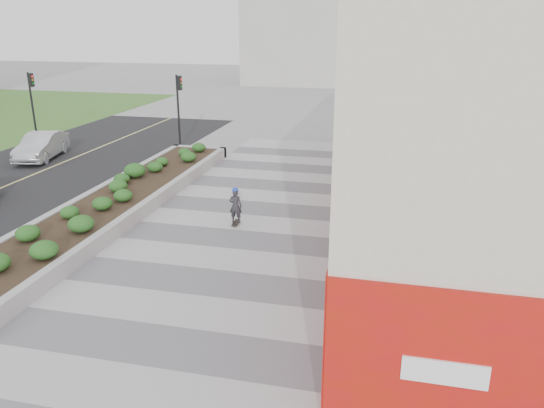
{
  "coord_description": "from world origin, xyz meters",
  "views": [
    {
      "loc": [
        4.91,
        -10.91,
        6.98
      ],
      "look_at": [
        0.99,
        5.75,
        1.1
      ],
      "focal_mm": 35.0,
      "sensor_mm": 36.0,
      "label": 1
    }
  ],
  "objects_px": {
    "planter": "(119,198)",
    "car_silver": "(41,146)",
    "skateboarder": "(235,206)",
    "traffic_signal_near": "(179,101)",
    "traffic_signal_far": "(32,97)"
  },
  "relations": [
    {
      "from": "planter",
      "to": "car_silver",
      "type": "distance_m",
      "value": 10.27
    },
    {
      "from": "traffic_signal_near",
      "to": "skateboarder",
      "type": "distance_m",
      "value": 13.18
    },
    {
      "from": "planter",
      "to": "car_silver",
      "type": "height_order",
      "value": "car_silver"
    },
    {
      "from": "planter",
      "to": "skateboarder",
      "type": "height_order",
      "value": "skateboarder"
    },
    {
      "from": "planter",
      "to": "car_silver",
      "type": "xyz_separation_m",
      "value": [
        -8.03,
        6.39,
        0.28
      ]
    },
    {
      "from": "traffic_signal_far",
      "to": "skateboarder",
      "type": "xyz_separation_m",
      "value": [
        15.92,
        -10.65,
        -2.04
      ]
    },
    {
      "from": "planter",
      "to": "skateboarder",
      "type": "bearing_deg",
      "value": -7.47
    },
    {
      "from": "planter",
      "to": "skateboarder",
      "type": "xyz_separation_m",
      "value": [
        4.99,
        -0.65,
        0.3
      ]
    },
    {
      "from": "planter",
      "to": "car_silver",
      "type": "bearing_deg",
      "value": 141.49
    },
    {
      "from": "planter",
      "to": "traffic_signal_far",
      "type": "relative_size",
      "value": 4.29
    },
    {
      "from": "planter",
      "to": "skateboarder",
      "type": "distance_m",
      "value": 5.05
    },
    {
      "from": "skateboarder",
      "to": "planter",
      "type": "bearing_deg",
      "value": 168.22
    },
    {
      "from": "planter",
      "to": "traffic_signal_near",
      "type": "relative_size",
      "value": 4.29
    },
    {
      "from": "planter",
      "to": "traffic_signal_near",
      "type": "height_order",
      "value": "traffic_signal_near"
    },
    {
      "from": "traffic_signal_near",
      "to": "skateboarder",
      "type": "height_order",
      "value": "traffic_signal_near"
    }
  ]
}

